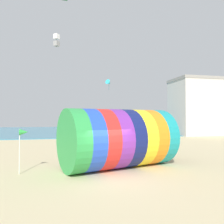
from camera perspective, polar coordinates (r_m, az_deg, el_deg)
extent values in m
plane|color=#CCBA8C|center=(11.76, -0.07, -16.97)|extent=(120.00, 120.00, 0.00)
cube|color=teal|center=(52.93, -9.90, -4.75)|extent=(120.00, 40.00, 0.10)
cylinder|color=green|center=(12.58, -10.20, -7.42)|extent=(1.91, 3.76, 3.66)
cylinder|color=blue|center=(12.89, -6.52, -7.29)|extent=(1.91, 3.76, 3.66)
cylinder|color=red|center=(13.25, -3.04, -7.13)|extent=(1.91, 3.76, 3.66)
cylinder|color=purple|center=(13.66, 0.24, -6.96)|extent=(1.91, 3.76, 3.66)
cylinder|color=navy|center=(14.11, 3.32, -6.78)|extent=(1.91, 3.76, 3.66)
cylinder|color=yellow|center=(14.60, 6.20, -6.60)|extent=(1.91, 3.76, 3.66)
cylinder|color=orange|center=(15.13, 8.88, -6.41)|extent=(1.91, 3.76, 3.66)
cylinder|color=teal|center=(15.68, 11.38, -6.22)|extent=(1.91, 3.76, 3.66)
cylinder|color=black|center=(15.98, 12.62, -6.12)|extent=(1.05, 3.24, 3.37)
cylinder|color=black|center=(17.62, 15.18, -10.30)|extent=(0.24, 0.24, 0.84)
cube|color=yellow|center=(17.52, 15.16, -7.94)|extent=(0.37, 0.42, 0.63)
sphere|color=beige|center=(17.47, 15.15, -6.48)|extent=(0.23, 0.23, 0.23)
cube|color=white|center=(27.40, -14.28, 18.55)|extent=(0.73, 0.73, 0.56)
cube|color=gray|center=(27.13, -14.30, 16.90)|extent=(0.73, 0.73, 0.56)
cylinder|color=black|center=(27.26, -14.29, 17.73)|extent=(0.02, 0.02, 1.48)
cone|color=#2DB2C6|center=(24.10, -0.82, 7.66)|extent=(0.92, 0.92, 0.73)
cylinder|color=#1B6B77|center=(24.03, -0.82, 6.55)|extent=(0.03, 0.03, 0.63)
cylinder|color=black|center=(24.90, -4.27, -7.66)|extent=(0.24, 0.24, 0.88)
cube|color=yellow|center=(24.83, -4.26, -5.88)|extent=(0.30, 0.40, 0.66)
sphere|color=#9E7051|center=(24.80, -4.26, -4.80)|extent=(0.24, 0.24, 0.24)
cylinder|color=#726651|center=(20.71, -9.42, -9.10)|extent=(0.24, 0.24, 0.75)
cube|color=#338C4C|center=(20.63, -9.41, -7.28)|extent=(0.24, 0.37, 0.57)
sphere|color=#9E7051|center=(20.59, -9.41, -6.16)|extent=(0.20, 0.20, 0.20)
cube|color=beige|center=(42.93, 22.21, 0.94)|extent=(10.05, 6.45, 9.67)
cube|color=gray|center=(43.42, 22.15, 7.65)|extent=(10.25, 6.58, 0.50)
cylinder|color=silver|center=(13.34, -23.02, -9.48)|extent=(0.05, 0.05, 2.51)
cone|color=green|center=(13.20, -22.04, -4.88)|extent=(0.45, 0.36, 0.36)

